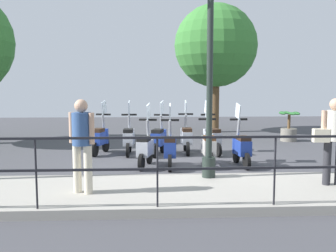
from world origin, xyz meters
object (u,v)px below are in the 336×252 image
pedestrian_with_bag (333,135)px  scooter_far_0 (212,138)px  scooter_near_0 (241,147)px  pedestrian_distant (82,139)px  scooter_far_4 (100,138)px  scooter_far_3 (129,138)px  potted_palm (289,129)px  lamp_post_near (210,87)px  tree_distant (216,46)px  scooter_near_1 (208,146)px  scooter_near_3 (145,147)px  scooter_far_1 (186,137)px  scooter_far_2 (159,138)px  scooter_near_2 (170,148)px

pedestrian_with_bag → scooter_far_0: size_ratio=1.03×
scooter_near_0 → pedestrian_distant: bearing=124.2°
pedestrian_distant → scooter_near_0: (2.64, -3.38, -0.60)m
scooter_far_4 → scooter_far_3: bearing=-84.3°
potted_palm → lamp_post_near: bearing=146.4°
scooter_far_0 → scooter_far_4: size_ratio=1.00×
tree_distant → scooter_near_0: (-6.85, 0.56, -3.14)m
pedestrian_distant → scooter_near_1: size_ratio=1.03×
scooter_near_1 → scooter_far_3: same height
scooter_far_3 → scooter_far_4: 0.84m
pedestrian_distant → scooter_far_3: size_ratio=1.03×
scooter_near_3 → scooter_far_3: 1.73m
scooter_far_1 → scooter_far_4: same height
scooter_near_0 → scooter_near_1: bearing=78.5°
pedestrian_distant → scooter_far_4: pedestrian_distant is taller
scooter_far_4 → scooter_far_2: bearing=-83.7°
tree_distant → scooter_near_2: size_ratio=3.48×
scooter_far_1 → scooter_near_0: bearing=-147.0°
scooter_near_3 → scooter_far_3: same height
lamp_post_near → scooter_far_3: lamp_post_near is taller
pedestrian_with_bag → scooter_near_3: bearing=60.3°
scooter_near_3 → scooter_near_1: bearing=-73.6°
scooter_far_2 → scooter_far_4: 1.71m
pedestrian_distant → scooter_far_3: bearing=-162.0°
pedestrian_distant → scooter_far_2: pedestrian_distant is taller
scooter_near_2 → scooter_far_2: 1.68m
scooter_far_4 → scooter_near_1: bearing=-105.7°
scooter_near_3 → scooter_near_2: bearing=-88.9°
tree_distant → scooter_near_0: size_ratio=3.48×
scooter_far_2 → scooter_near_2: bearing=-155.2°
scooter_near_3 → scooter_far_2: same height
scooter_far_3 → pedestrian_with_bag: bearing=-134.8°
pedestrian_with_bag → scooter_near_1: (2.46, 1.88, -0.60)m
scooter_near_3 → scooter_far_0: same height
scooter_near_1 → scooter_near_2: size_ratio=1.00×
scooter_far_1 → scooter_far_3: (-0.14, 1.67, 0.00)m
scooter_near_1 → scooter_near_2: same height
pedestrian_distant → scooter_near_0: bearing=153.2°
scooter_far_4 → scooter_near_3: bearing=-128.6°
scooter_near_3 → scooter_far_0: size_ratio=1.00×
scooter_far_2 → scooter_far_3: size_ratio=1.00×
lamp_post_near → potted_palm: lamp_post_near is taller
potted_palm → scooter_near_3: (-4.06, 5.07, 0.04)m
scooter_near_1 → scooter_far_3: 2.58m
scooter_far_0 → scooter_far_3: (0.08, 2.37, 0.00)m
pedestrian_with_bag → scooter_far_2: size_ratio=1.03×
pedestrian_distant → potted_palm: 9.11m
scooter_near_2 → scooter_near_3: 0.60m
scooter_near_1 → scooter_near_3: same height
tree_distant → scooter_far_4: size_ratio=3.48×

